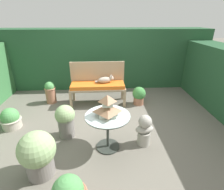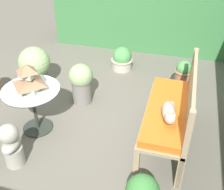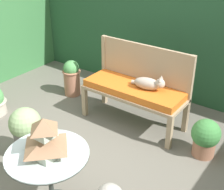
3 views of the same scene
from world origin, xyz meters
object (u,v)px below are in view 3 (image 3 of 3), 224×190
object	(u,v)px
garden_bench	(134,92)
potted_plant_bench_right	(72,77)
cat	(149,83)
pagoda_birdhouse	(45,139)
patio_table	(49,165)
potted_plant_table_near	(26,132)
potted_plant_path_edge	(205,137)

from	to	relation	value
garden_bench	potted_plant_bench_right	size ratio (longest dim) A/B	2.40
cat	potted_plant_bench_right	world-z (taller)	cat
garden_bench	cat	xyz separation A→B (m)	(0.20, 0.03, 0.16)
garden_bench	pagoda_birdhouse	xyz separation A→B (m)	(0.18, -1.64, 0.31)
patio_table	potted_plant_table_near	bearing A→B (deg)	154.10
potted_plant_path_edge	pagoda_birdhouse	bearing A→B (deg)	-118.28
cat	pagoda_birdhouse	size ratio (longest dim) A/B	1.33
cat	patio_table	size ratio (longest dim) A/B	0.64
cat	potted_plant_table_near	distance (m)	1.54
garden_bench	patio_table	size ratio (longest dim) A/B	1.87
cat	potted_plant_bench_right	bearing A→B (deg)	165.17
cat	potted_plant_path_edge	xyz separation A→B (m)	(0.81, -0.12, -0.38)
patio_table	garden_bench	bearing A→B (deg)	96.28
patio_table	potted_plant_path_edge	distance (m)	1.77
pagoda_birdhouse	patio_table	bearing A→B (deg)	180.00
pagoda_birdhouse	potted_plant_bench_right	xyz separation A→B (m)	(-1.38, 1.77, -0.48)
pagoda_birdhouse	potted_plant_bench_right	distance (m)	2.30
garden_bench	potted_plant_table_near	world-z (taller)	potted_plant_table_near
patio_table	potted_plant_path_edge	bearing A→B (deg)	61.72
cat	patio_table	distance (m)	1.67
garden_bench	potted_plant_path_edge	xyz separation A→B (m)	(1.01, -0.09, -0.22)
pagoda_birdhouse	potted_plant_path_edge	world-z (taller)	pagoda_birdhouse
potted_plant_bench_right	potted_plant_path_edge	distance (m)	2.22
pagoda_birdhouse	potted_plant_bench_right	world-z (taller)	pagoda_birdhouse
garden_bench	potted_plant_path_edge	world-z (taller)	garden_bench
garden_bench	patio_table	bearing A→B (deg)	-83.72
potted_plant_table_near	garden_bench	bearing A→B (deg)	66.41
potted_plant_bench_right	pagoda_birdhouse	bearing A→B (deg)	-52.19
garden_bench	cat	distance (m)	0.26
garden_bench	pagoda_birdhouse	world-z (taller)	pagoda_birdhouse
pagoda_birdhouse	potted_plant_table_near	world-z (taller)	pagoda_birdhouse
garden_bench	cat	world-z (taller)	cat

